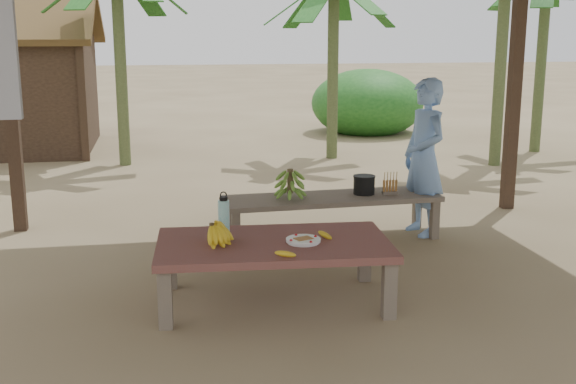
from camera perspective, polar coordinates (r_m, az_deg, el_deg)
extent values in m
plane|color=brown|center=(6.09, 2.77, -7.51)|extent=(80.00, 80.00, 0.00)
cube|color=black|center=(8.04, -21.04, 6.49)|extent=(0.13, 0.13, 2.70)
cube|color=black|center=(8.90, 17.42, 7.27)|extent=(0.13, 0.13, 2.70)
cube|color=brown|center=(5.28, -9.69, -8.35)|extent=(0.11, 0.11, 0.44)
cube|color=brown|center=(5.44, 8.00, -7.68)|extent=(0.11, 0.11, 0.44)
cube|color=brown|center=(6.07, -9.28, -5.52)|extent=(0.11, 0.11, 0.44)
cube|color=brown|center=(6.21, 6.08, -5.02)|extent=(0.11, 0.11, 0.44)
cube|color=maroon|center=(5.61, -1.15, -4.21)|extent=(1.86, 1.11, 0.06)
cube|color=brown|center=(6.97, -4.14, -3.17)|extent=(0.08, 0.08, 0.40)
cube|color=brown|center=(7.55, 11.51, -2.16)|extent=(0.08, 0.08, 0.40)
cube|color=brown|center=(7.41, -4.69, -2.22)|extent=(0.08, 0.08, 0.40)
cube|color=brown|center=(7.96, 10.15, -1.34)|extent=(0.08, 0.08, 0.40)
cube|color=brown|center=(7.35, 3.51, -0.52)|extent=(2.23, 0.71, 0.05)
cylinder|color=white|center=(5.57, 1.22, -3.97)|extent=(0.25, 0.25, 0.01)
cylinder|color=white|center=(5.56, 1.22, -3.81)|extent=(0.27, 0.27, 0.02)
cube|color=brown|center=(5.56, 1.22, -3.75)|extent=(0.16, 0.14, 0.02)
ellipsoid|color=yellow|center=(5.22, -0.21, -4.92)|extent=(0.17, 0.08, 0.04)
ellipsoid|color=yellow|center=(5.70, 2.94, -3.42)|extent=(0.11, 0.17, 0.04)
cylinder|color=#3AB7B1|center=(5.85, -5.09, -1.92)|extent=(0.09, 0.09, 0.26)
cylinder|color=black|center=(5.81, -5.12, -0.52)|extent=(0.07, 0.07, 0.03)
torus|color=black|center=(5.80, -5.13, -0.23)|extent=(0.06, 0.01, 0.06)
cylinder|color=black|center=(7.45, 6.03, 0.54)|extent=(0.22, 0.22, 0.18)
imported|color=#79A4E6|center=(7.58, 10.71, 2.71)|extent=(0.50, 0.66, 1.63)
cylinder|color=#596638|center=(11.77, 16.48, 10.13)|extent=(0.18, 0.18, 3.36)
cylinder|color=#596638|center=(12.00, 3.56, 9.73)|extent=(0.18, 0.18, 2.97)
cylinder|color=#596638|center=(11.62, -13.09, 9.82)|extent=(0.18, 0.18, 3.17)
cylinder|color=#596638|center=(13.36, 19.38, 9.94)|extent=(0.18, 0.18, 3.25)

